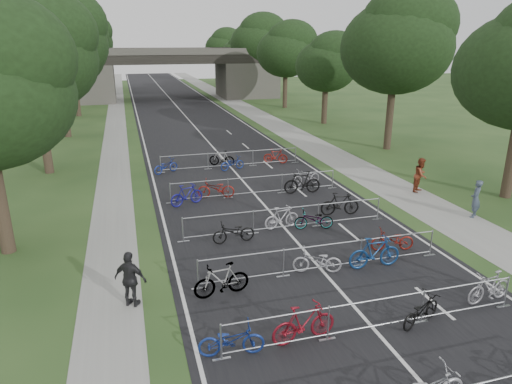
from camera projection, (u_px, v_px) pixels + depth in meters
road at (184, 114)px, 52.40m from camera, size 11.00×140.00×0.01m
sidewalk_right at (251, 111)px, 54.49m from camera, size 3.00×140.00×0.01m
sidewalk_left at (116, 117)px, 50.43m from camera, size 2.00×140.00×0.01m
lane_markings at (184, 114)px, 52.40m from camera, size 0.12×140.00×0.00m
overpass_bridge at (169, 74)px, 64.96m from camera, size 31.00×8.00×7.05m
tree_left_1 at (34, 54)px, 26.98m from camera, size 7.56×7.56×11.53m
tree_right_1 at (398, 43)px, 33.20m from camera, size 8.18×8.18×12.47m
tree_left_2 at (57, 40)px, 37.66m from camera, size 8.40×8.40×12.81m
tree_right_2 at (328, 63)px, 44.76m from camera, size 6.16×6.16×9.39m
tree_left_3 at (73, 56)px, 49.12m from camera, size 6.72×6.72×10.25m
tree_right_3 at (287, 50)px, 55.39m from camera, size 7.17×7.17×10.93m
tree_left_4 at (80, 46)px, 59.80m from camera, size 7.56×7.56×11.53m
tree_right_4 at (259, 42)px, 66.03m from camera, size 8.18×8.18×12.47m
tree_left_5 at (85, 40)px, 70.48m from camera, size 8.40×8.40×12.81m
tree_right_5 at (239, 53)px, 77.58m from camera, size 6.16×6.16×9.39m
tree_left_6 at (91, 50)px, 81.94m from camera, size 6.72×6.72×10.25m
tree_right_6 at (224, 46)px, 88.21m from camera, size 7.17×7.17×10.93m
barrier_row_2 at (377, 315)px, 13.21m from camera, size 9.70×0.08×1.10m
barrier_row_3 at (323, 258)px, 16.67m from camera, size 9.70×0.08×1.10m
barrier_row_4 at (286, 219)px, 20.32m from camera, size 9.70×0.08×1.10m
barrier_row_5 at (255, 186)px, 24.88m from camera, size 9.70×0.08×1.10m
barrier_row_6 at (231, 160)px, 30.35m from camera, size 9.70×0.08×1.10m
bike_8 at (231, 340)px, 12.21m from camera, size 1.87×0.88×0.94m
bike_9 at (304, 323)px, 12.74m from camera, size 2.00×0.75×1.18m
bike_10 at (421, 311)px, 13.57m from camera, size 1.82×1.21×0.91m
bike_11 at (489, 287)px, 14.69m from camera, size 1.83×0.69×1.07m
bike_12 at (222, 280)px, 15.05m from camera, size 1.96×0.75×1.15m
bike_13 at (317, 261)px, 16.58m from camera, size 1.89×1.14×0.94m
bike_14 at (375, 253)px, 16.90m from camera, size 2.08×0.65×1.24m
bike_15 at (393, 240)px, 18.33m from camera, size 1.84×0.94×0.92m
bike_16 at (234, 232)px, 19.05m from camera, size 1.82×0.68×0.95m
bike_17 at (282, 217)px, 20.53m from camera, size 1.76×0.75×1.03m
bike_18 at (314, 220)px, 20.41m from camera, size 1.85×0.96×0.93m
bike_19 at (340, 204)px, 22.05m from camera, size 1.98×0.82×1.15m
bike_20 at (187, 195)px, 23.38m from camera, size 1.92×1.17×1.12m
bike_21 at (216, 189)px, 24.48m from camera, size 2.08×1.11×1.04m
bike_22 at (302, 183)px, 25.19m from camera, size 2.12×0.75×1.25m
bike_23 at (306, 177)px, 26.67m from camera, size 1.95×1.03×0.97m
bike_24 at (166, 166)px, 29.08m from camera, size 1.83×1.41×0.93m
bike_25 at (222, 158)px, 30.79m from camera, size 1.78×1.18×1.04m
bike_26 at (232, 163)px, 29.81m from camera, size 1.81×1.06×0.90m
bike_27 at (276, 156)px, 31.39m from camera, size 1.71×1.16×1.01m
pedestrian_a at (476, 199)px, 21.69m from camera, size 0.80×0.77×1.84m
pedestrian_b at (421, 175)px, 25.37m from camera, size 1.19×1.14×1.93m
pedestrian_c at (131, 280)px, 14.36m from camera, size 1.18×0.95×1.87m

